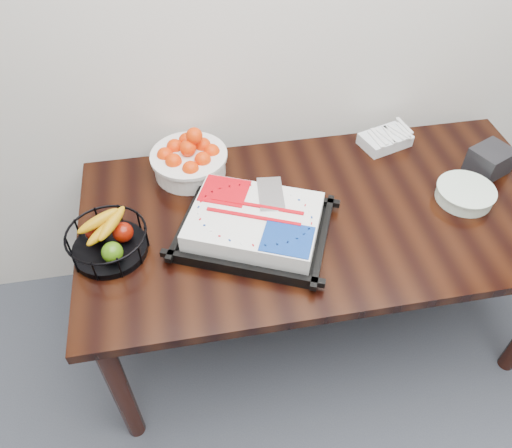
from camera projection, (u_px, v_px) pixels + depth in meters
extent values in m
cube|color=black|center=(323.00, 215.00, 1.87)|extent=(1.80, 0.90, 0.04)
cylinder|color=black|center=(120.00, 389.00, 1.79)|extent=(0.07, 0.07, 0.71)
cylinder|color=black|center=(122.00, 239.00, 2.30)|extent=(0.07, 0.07, 0.71)
cylinder|color=black|center=(454.00, 196.00, 2.50)|extent=(0.07, 0.07, 0.71)
cube|color=black|center=(255.00, 231.00, 1.77)|extent=(0.62, 0.57, 0.02)
cube|color=white|center=(254.00, 222.00, 1.74)|extent=(0.54, 0.48, 0.08)
cube|color=#C3040F|center=(213.00, 201.00, 1.75)|extent=(0.21, 0.20, 0.00)
cube|color=navy|center=(298.00, 227.00, 1.66)|extent=(0.21, 0.20, 0.00)
cube|color=silver|center=(258.00, 191.00, 1.79)|extent=(0.11, 0.18, 0.00)
cylinder|color=white|center=(190.00, 164.00, 1.98)|extent=(0.28, 0.28, 0.09)
cylinder|color=white|center=(189.00, 155.00, 1.95)|extent=(0.30, 0.30, 0.01)
cylinder|color=black|center=(110.00, 249.00, 1.71)|extent=(0.26, 0.26, 0.03)
torus|color=black|center=(106.00, 234.00, 1.66)|extent=(0.27, 0.27, 0.01)
cylinder|color=white|center=(465.00, 194.00, 1.89)|extent=(0.21, 0.21, 0.05)
cylinder|color=white|center=(467.00, 189.00, 1.87)|extent=(0.22, 0.22, 0.01)
cube|color=silver|center=(385.00, 140.00, 2.12)|extent=(0.23, 0.18, 0.05)
cube|color=black|center=(490.00, 161.00, 1.98)|extent=(0.19, 0.18, 0.11)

